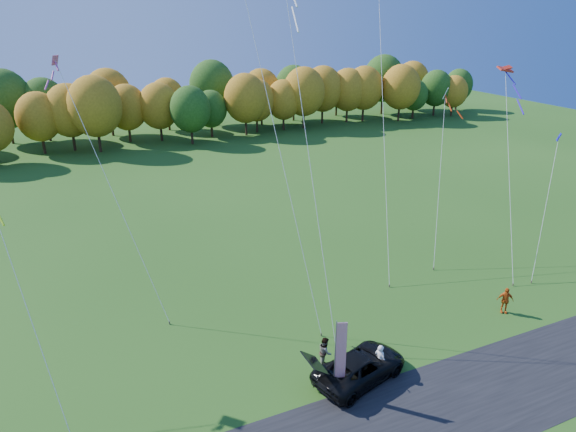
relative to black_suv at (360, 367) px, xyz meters
name	(u,v)px	position (x,y,z in m)	size (l,w,h in m)	color
ground	(336,380)	(-1.20, 0.40, -0.74)	(160.00, 160.00, 0.00)	#224D14
tree_line	(146,144)	(-1.20, 55.40, -0.74)	(116.00, 12.00, 10.00)	#1E4711
black_suv	(360,367)	(0.00, 0.00, 0.00)	(2.46, 5.35, 1.49)	black
person_tailgate_a	(380,360)	(1.13, -0.12, 0.15)	(0.65, 0.43, 1.79)	white
person_tailgate_b	(325,352)	(-1.16, 1.67, 0.14)	(0.86, 0.67, 1.77)	gray
person_east	(505,300)	(11.67, 1.61, 0.13)	(1.03, 0.43, 1.75)	#CD5413
feather_flag	(340,350)	(-1.61, -0.55, 1.89)	(0.54, 0.24, 4.31)	#999999
kite_delta_blue	(267,93)	(-1.37, 8.90, 12.79)	(4.22, 10.50, 27.51)	#4C3F33
kite_parafoil_orange	(383,104)	(10.00, 13.96, 10.61)	(8.03, 14.02, 23.15)	#4C3F33
kite_delta_red	(306,127)	(0.19, 7.07, 11.09)	(2.64, 9.82, 21.96)	#4C3F33
kite_parafoil_rainbow	(509,171)	(16.95, 7.60, 6.28)	(5.67, 8.05, 14.29)	#4C3F33
kite_diamond_yellow	(27,308)	(-14.95, 5.36, 4.37)	(2.67, 7.84, 10.71)	#4C3F33
kite_diamond_white	(440,178)	(13.29, 10.63, 5.34)	(4.53, 5.92, 12.72)	#4C3F33
kite_diamond_pink	(113,194)	(-9.93, 12.45, 6.93)	(4.44, 7.32, 15.72)	#4C3F33
kite_diamond_blue_low	(545,208)	(18.49, 5.27, 3.99)	(4.80, 3.92, 9.87)	#4C3F33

